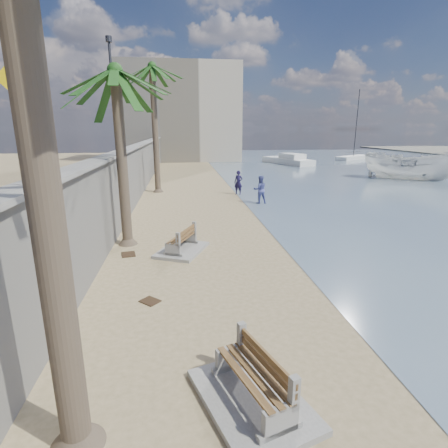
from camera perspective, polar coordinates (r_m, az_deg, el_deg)
ground_plane at (r=7.73m, az=10.92°, el=-22.55°), size 140.00×140.00×0.00m
seawall at (r=26.13m, az=-14.00°, el=8.29°), size 0.45×70.00×3.50m
wall_cap at (r=25.99m, az=-14.26°, el=12.22°), size 0.80×70.00×0.12m
end_building at (r=57.82m, az=-7.29°, el=17.38°), size 18.00×12.00×14.00m
bench_near at (r=6.71m, az=4.68°, el=-24.40°), size 2.25×2.72×0.98m
bench_far at (r=13.90m, az=-6.94°, el=-2.88°), size 2.31×2.68×0.94m
palm_mid at (r=14.76m, az=-17.35°, el=22.46°), size 5.00×5.00×7.71m
palm_back at (r=27.61m, az=-11.67°, el=23.61°), size 5.00×5.00×9.94m
pedestrian_sign at (r=7.86m, az=-30.24°, el=16.56°), size 0.78×0.07×2.40m
streetlight at (r=18.14m, az=-17.77°, el=20.69°), size 0.28×0.28×5.12m
person_a at (r=26.01m, az=2.37°, el=7.06°), size 0.88×0.80×2.03m
person_b at (r=22.90m, az=5.90°, el=5.84°), size 1.01×0.81×2.01m
boat_cruiser at (r=38.28m, az=28.08°, el=8.56°), size 4.45×4.43×3.68m
yacht_near at (r=51.00m, az=31.87°, el=8.06°), size 3.24×11.08×1.50m
yacht_far at (r=50.41m, az=10.27°, el=10.02°), size 5.35×9.43×1.50m
sailboat_west at (r=60.60m, az=20.35°, el=10.15°), size 7.36×5.97×10.73m
debris_c at (r=14.08m, az=-15.33°, el=-4.79°), size 0.63×0.72×0.03m
debris_d at (r=10.30m, az=-11.99°, el=-12.21°), size 0.66×0.65×0.03m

